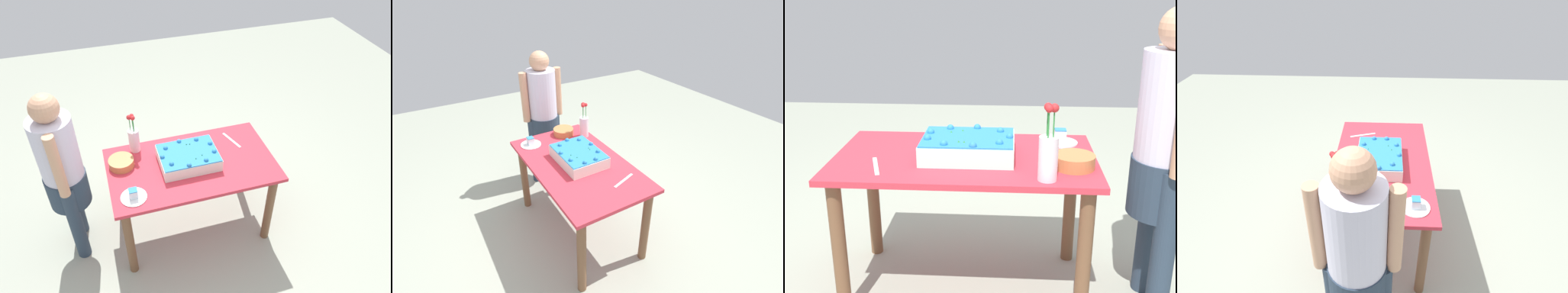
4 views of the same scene
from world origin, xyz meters
TOP-DOWN VIEW (x-y plane):
  - ground_plane at (0.00, 0.00)m, footprint 8.00×8.00m
  - dining_table at (0.00, 0.00)m, footprint 1.30×0.75m
  - sheet_cake at (0.02, -0.02)m, footprint 0.45×0.34m
  - serving_plate_with_slice at (0.49, 0.23)m, footprint 0.19×0.19m
  - cake_knife at (-0.41, -0.18)m, footprint 0.09×0.22m
  - flower_vase at (0.39, -0.29)m, footprint 0.09×0.09m
  - fruit_bowl at (0.53, -0.13)m, footprint 0.20×0.20m
  - person_standing at (0.95, -0.11)m, footprint 0.31×0.45m

SIDE VIEW (x-z plane):
  - ground_plane at x=0.00m, z-range 0.00..0.00m
  - dining_table at x=0.00m, z-range 0.24..0.99m
  - cake_knife at x=-0.41m, z-range 0.75..0.76m
  - serving_plate_with_slice at x=0.49m, z-range 0.74..0.81m
  - fruit_bowl at x=0.53m, z-range 0.75..0.82m
  - sheet_cake at x=0.02m, z-range 0.74..0.87m
  - person_standing at x=0.95m, z-range 0.11..1.60m
  - flower_vase at x=0.39m, z-range 0.70..1.05m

